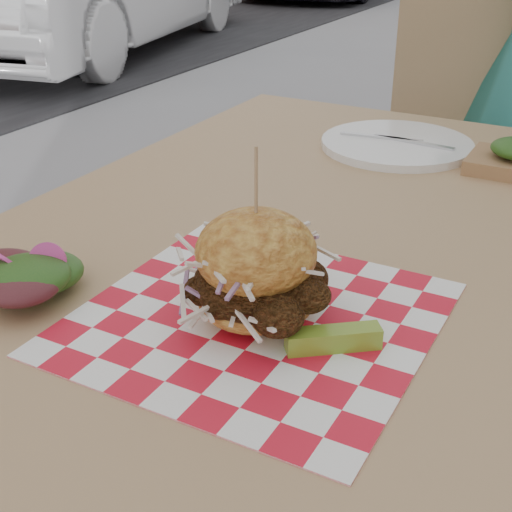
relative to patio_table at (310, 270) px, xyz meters
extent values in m
plane|color=gray|center=(-0.13, 0.19, -0.67)|extent=(80.00, 80.00, 0.00)
cube|color=tan|center=(0.00, 0.00, 0.06)|extent=(0.80, 1.20, 0.04)
cylinder|color=#333338|center=(-0.34, 0.54, -0.32)|extent=(0.05, 0.05, 0.71)
cube|color=tan|center=(0.00, 0.81, -0.22)|extent=(0.50, 0.50, 0.04)
cube|color=tan|center=(-0.04, 1.01, 0.03)|extent=(0.42, 0.13, 0.50)
cylinder|color=#333338|center=(-0.14, 0.60, -0.46)|extent=(0.03, 0.03, 0.43)
cylinder|color=#333338|center=(0.21, 0.67, -0.46)|extent=(0.03, 0.03, 0.43)
cylinder|color=#333338|center=(-0.21, 0.95, -0.46)|extent=(0.03, 0.03, 0.43)
cylinder|color=#333338|center=(0.14, 1.03, -0.46)|extent=(0.03, 0.03, 0.43)
cube|color=red|center=(0.06, -0.26, 0.08)|extent=(0.36, 0.36, 0.00)
ellipsoid|color=gold|center=(0.06, -0.26, 0.10)|extent=(0.12, 0.12, 0.04)
ellipsoid|color=brown|center=(0.06, -0.26, 0.12)|extent=(0.14, 0.13, 0.07)
ellipsoid|color=gold|center=(0.06, -0.26, 0.16)|extent=(0.13, 0.13, 0.09)
cylinder|color=tan|center=(0.06, -0.26, 0.22)|extent=(0.00, 0.00, 0.09)
cube|color=olive|center=(0.15, -0.28, 0.09)|extent=(0.09, 0.08, 0.02)
ellipsoid|color=#3F1419|center=(-0.17, -0.34, 0.09)|extent=(0.08, 0.08, 0.03)
ellipsoid|color=#144815|center=(-0.20, -0.31, 0.09)|extent=(0.08, 0.08, 0.03)
ellipsoid|color=#144815|center=(-0.23, -0.34, 0.09)|extent=(0.08, 0.08, 0.03)
ellipsoid|color=#3F1419|center=(-0.20, -0.37, 0.09)|extent=(0.08, 0.08, 0.03)
cylinder|color=#D63B93|center=(-0.18, -0.32, 0.11)|extent=(0.05, 0.05, 0.04)
cylinder|color=white|center=(0.00, 0.37, 0.09)|extent=(0.27, 0.27, 0.01)
cube|color=silver|center=(-0.03, 0.37, 0.09)|extent=(0.15, 0.03, 0.00)
cube|color=silver|center=(0.03, 0.37, 0.09)|extent=(0.15, 0.03, 0.00)
camera|label=1|loc=(0.37, -0.84, 0.48)|focal=50.00mm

